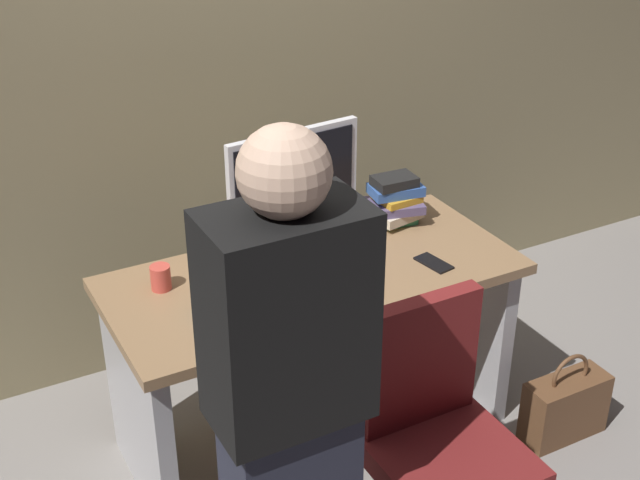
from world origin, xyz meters
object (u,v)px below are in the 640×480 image
(cell_phone, at_px, (434,263))
(book_stack, at_px, (395,201))
(cup_by_monitor, at_px, (161,278))
(handbag, at_px, (565,406))
(mouse, at_px, (373,259))
(office_chair, at_px, (439,460))
(person_at_desk, at_px, (289,416))
(cup_near_keyboard, at_px, (203,301))
(monitor, at_px, (294,182))
(keyboard, at_px, (310,281))
(desk, at_px, (314,323))

(cell_phone, bearing_deg, book_stack, 72.26)
(cup_by_monitor, xyz_separation_m, handbag, (1.38, -0.62, -0.64))
(mouse, height_order, handbag, mouse)
(office_chair, bearing_deg, handbag, 18.58)
(person_at_desk, distance_m, cell_phone, 1.10)
(cup_near_keyboard, bearing_deg, person_at_desk, -93.33)
(office_chair, xyz_separation_m, monitor, (-0.01, 0.97, 0.56))
(monitor, distance_m, book_stack, 0.46)
(mouse, bearing_deg, handbag, -33.66)
(keyboard, height_order, handbag, keyboard)
(book_stack, bearing_deg, monitor, 176.22)
(person_at_desk, distance_m, mouse, 1.03)
(book_stack, bearing_deg, desk, -157.69)
(person_at_desk, height_order, cup_near_keyboard, person_at_desk)
(office_chair, xyz_separation_m, handbag, (0.81, 0.27, -0.29))
(book_stack, bearing_deg, person_at_desk, -134.09)
(desk, relative_size, cup_by_monitor, 16.83)
(desk, bearing_deg, handbag, -29.09)
(person_at_desk, bearing_deg, cup_by_monitor, 91.89)
(person_at_desk, xyz_separation_m, book_stack, (0.95, 0.98, -0.01))
(person_at_desk, height_order, monitor, person_at_desk)
(person_at_desk, height_order, cell_phone, person_at_desk)
(keyboard, xyz_separation_m, cell_phone, (0.46, -0.09, -0.01))
(keyboard, bearing_deg, book_stack, 26.21)
(monitor, distance_m, cell_phone, 0.59)
(keyboard, xyz_separation_m, handbag, (0.91, -0.40, -0.61))
(handbag, bearing_deg, mouse, 146.34)
(monitor, bearing_deg, keyboard, -107.15)
(mouse, xyz_separation_m, cell_phone, (0.19, -0.11, -0.01))
(mouse, bearing_deg, office_chair, -104.03)
(cup_near_keyboard, xyz_separation_m, book_stack, (0.91, 0.25, 0.05))
(cell_phone, bearing_deg, cup_by_monitor, 152.55)
(keyboard, distance_m, cell_phone, 0.47)
(cup_near_keyboard, height_order, cup_by_monitor, cup_by_monitor)
(cup_near_keyboard, xyz_separation_m, handbag, (1.30, -0.41, -0.64))
(cup_near_keyboard, relative_size, cup_by_monitor, 0.97)
(book_stack, bearing_deg, mouse, -135.18)
(cup_near_keyboard, bearing_deg, cup_by_monitor, 109.43)
(cup_by_monitor, height_order, cell_phone, cup_by_monitor)
(monitor, xyz_separation_m, book_stack, (0.43, -0.03, -0.16))
(keyboard, xyz_separation_m, cup_near_keyboard, (-0.39, 0.01, 0.03))
(office_chair, xyz_separation_m, cup_near_keyboard, (-0.49, 0.68, 0.35))
(monitor, relative_size, book_stack, 2.25)
(cup_by_monitor, relative_size, book_stack, 0.37)
(handbag, bearing_deg, cup_by_monitor, 155.81)
(book_stack, bearing_deg, handbag, -59.38)
(cell_phone, height_order, handbag, cell_phone)
(monitor, xyz_separation_m, cell_phone, (0.37, -0.38, -0.25))
(monitor, height_order, mouse, monitor)
(book_stack, bearing_deg, office_chair, -113.97)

